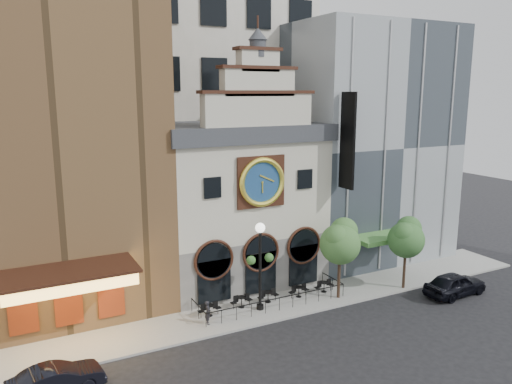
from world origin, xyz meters
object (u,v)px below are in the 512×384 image
(car_right, at_px, (455,284))
(bistro_2, at_px, (268,296))
(tree_right, at_px, (406,237))
(bistro_1, at_px, (241,301))
(car_left, at_px, (56,380))
(lamppost, at_px, (260,257))
(tree_left, at_px, (340,241))
(bistro_0, at_px, (209,309))
(pedestrian, at_px, (208,312))
(bistro_4, at_px, (324,286))
(bistro_3, at_px, (299,291))

(car_right, bearing_deg, bistro_2, 66.90)
(tree_right, bearing_deg, bistro_2, 167.56)
(bistro_1, distance_m, bistro_2, 2.03)
(bistro_1, height_order, car_left, car_left)
(lamppost, xyz_separation_m, tree_left, (5.97, -0.78, 0.48))
(bistro_0, distance_m, bistro_2, 4.48)
(bistro_0, bearing_deg, lamppost, -9.79)
(car_left, height_order, pedestrian, pedestrian)
(tree_right, bearing_deg, car_right, -45.19)
(bistro_1, xyz_separation_m, bistro_2, (2.03, -0.07, 0.00))
(bistro_0, relative_size, bistro_4, 1.00)
(bistro_0, xyz_separation_m, car_right, (17.40, -4.69, 0.25))
(bistro_3, height_order, pedestrian, pedestrian)
(tree_left, bearing_deg, car_left, -171.13)
(bistro_1, height_order, tree_left, tree_left)
(car_left, distance_m, tree_right, 25.04)
(bistro_4, distance_m, pedestrian, 9.57)
(bistro_4, relative_size, car_left, 0.35)
(bistro_4, relative_size, tree_left, 0.27)
(car_left, xyz_separation_m, tree_right, (24.71, 2.25, 3.38))
(bistro_0, relative_size, bistro_3, 1.00)
(lamppost, bearing_deg, car_left, -161.44)
(bistro_1, distance_m, lamppost, 3.53)
(bistro_0, bearing_deg, bistro_2, 1.99)
(tree_right, bearing_deg, car_left, -174.80)
(bistro_0, distance_m, tree_left, 10.23)
(bistro_2, xyz_separation_m, lamppost, (-1.03, -0.75, 3.28))
(bistro_3, height_order, tree_left, tree_left)
(pedestrian, height_order, tree_left, tree_left)
(bistro_4, xyz_separation_m, car_left, (-18.86, -4.26, 0.13))
(bistro_0, relative_size, tree_left, 0.27)
(car_right, bearing_deg, bistro_4, 58.92)
(pedestrian, bearing_deg, lamppost, -74.09)
(pedestrian, relative_size, tree_right, 0.28)
(tree_left, bearing_deg, bistro_2, 162.74)
(bistro_3, bearing_deg, car_left, -165.47)
(bistro_2, bearing_deg, bistro_4, -3.60)
(bistro_1, relative_size, pedestrian, 1.03)
(lamppost, xyz_separation_m, tree_right, (11.42, -1.54, 0.23))
(bistro_4, bearing_deg, bistro_0, 179.18)
(bistro_3, relative_size, tree_left, 0.27)
(bistro_1, xyz_separation_m, car_left, (-12.29, -4.62, 0.13))
(bistro_2, distance_m, tree_right, 11.20)
(bistro_0, relative_size, lamppost, 0.26)
(bistro_0, height_order, tree_left, tree_left)
(bistro_2, height_order, lamppost, lamppost)
(pedestrian, height_order, tree_right, tree_right)
(pedestrian, distance_m, lamppost, 4.97)
(bistro_1, height_order, bistro_2, same)
(bistro_2, distance_m, bistro_3, 2.41)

